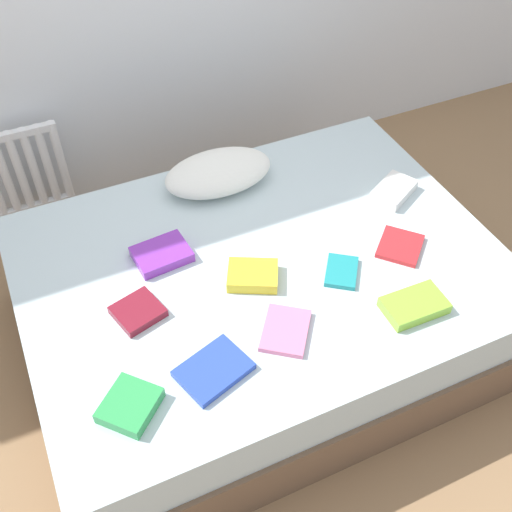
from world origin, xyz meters
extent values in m
plane|color=#93704C|center=(0.00, 0.00, 0.00)|extent=(8.00, 8.00, 0.00)
cube|color=brown|center=(0.00, 0.00, 0.14)|extent=(2.00, 1.50, 0.28)
cube|color=silver|center=(0.00, 0.00, 0.39)|extent=(1.96, 1.46, 0.22)
cylinder|color=white|center=(-0.89, 1.20, 0.36)|extent=(0.04, 0.04, 0.50)
cylinder|color=white|center=(-0.82, 1.20, 0.36)|extent=(0.04, 0.04, 0.50)
cylinder|color=white|center=(-0.74, 1.20, 0.36)|extent=(0.04, 0.04, 0.50)
cylinder|color=white|center=(-0.67, 1.20, 0.36)|extent=(0.04, 0.04, 0.50)
cylinder|color=white|center=(-0.60, 1.20, 0.36)|extent=(0.04, 0.04, 0.50)
cube|color=white|center=(-0.78, 1.20, 0.60)|extent=(0.40, 0.04, 0.04)
cube|color=white|center=(-0.78, 1.20, 0.13)|extent=(0.40, 0.04, 0.04)
ellipsoid|color=white|center=(0.03, 0.53, 0.57)|extent=(0.51, 0.31, 0.14)
cube|color=teal|center=(0.27, -0.20, 0.51)|extent=(0.20, 0.21, 0.02)
cube|color=#2847B7|center=(-0.38, -0.43, 0.51)|extent=(0.29, 0.25, 0.03)
cube|color=red|center=(0.57, -0.18, 0.51)|extent=(0.26, 0.26, 0.02)
cube|color=maroon|center=(-0.55, -0.06, 0.52)|extent=(0.21, 0.20, 0.03)
cube|color=#8CC638|center=(0.43, -0.48, 0.52)|extent=(0.24, 0.15, 0.05)
cube|color=white|center=(0.73, 0.13, 0.52)|extent=(0.26, 0.22, 0.05)
cube|color=pink|center=(-0.07, -0.37, 0.51)|extent=(0.26, 0.27, 0.02)
cube|color=purple|center=(-0.37, 0.19, 0.52)|extent=(0.24, 0.19, 0.04)
cube|color=yellow|center=(-0.08, -0.08, 0.52)|extent=(0.25, 0.23, 0.05)
cube|color=green|center=(-0.69, -0.45, 0.52)|extent=(0.25, 0.25, 0.05)
camera|label=1|loc=(-0.75, -1.59, 2.35)|focal=43.09mm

